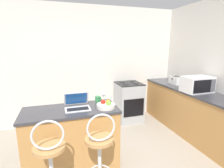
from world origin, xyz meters
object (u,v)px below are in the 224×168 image
mug_green (98,99)px  toaster (176,80)px  fruit_bowl (106,105)px  microwave (197,84)px  bar_stool_near (51,164)px  bar_stool_far (100,155)px  wine_glass_tall (104,94)px  stove_range (129,102)px  laptop (77,104)px

mug_green → toaster: bearing=19.8°
fruit_bowl → microwave: bearing=9.5°
bar_stool_near → bar_stool_far: 0.55m
wine_glass_tall → bar_stool_near: bearing=-137.4°
bar_stool_far → toaster: toaster is taller
stove_range → wine_glass_tall: bearing=-129.4°
bar_stool_near → mug_green: size_ratio=11.13×
laptop → stove_range: size_ratio=0.37×
bar_stool_far → laptop: (-0.18, 0.55, 0.46)m
bar_stool_near → wine_glass_tall: wine_glass_tall is taller
bar_stool_far → wine_glass_tall: 0.93m
microwave → toaster: 0.70m
laptop → stove_range: bearing=43.9°
bar_stool_near → stove_range: (1.69, 1.82, -0.04)m
bar_stool_far → stove_range: 2.15m
mug_green → wine_glass_tall: 0.12m
microwave → stove_range: bearing=129.7°
toaster → bar_stool_far: bearing=-146.0°
bar_stool_near → bar_stool_far: same height
bar_stool_far → mug_green: size_ratio=11.13×
stove_range → laptop: bearing=-136.1°
bar_stool_near → stove_range: bar_stool_near is taller
toaster → mug_green: bearing=-160.2°
bar_stool_near → toaster: (2.67, 1.43, 0.49)m
bar_stool_near → stove_range: bearing=47.2°
bar_stool_far → toaster: (2.12, 1.43, 0.49)m
bar_stool_near → wine_glass_tall: size_ratio=6.83×
bar_stool_near → laptop: bearing=56.3°
bar_stool_far → microwave: microwave is taller
stove_range → fruit_bowl: bearing=-124.3°
wine_glass_tall → fruit_bowl: bearing=-99.4°
bar_stool_near → stove_range: 2.49m
microwave → wine_glass_tall: bearing=-179.6°
laptop → toaster: 2.47m
bar_stool_far → laptop: laptop is taller
microwave → stove_range: (-0.90, 1.08, -0.59)m
bar_stool_far → toaster: size_ratio=3.69×
laptop → toaster: bearing=21.1°
bar_stool_near → mug_green: bearing=46.0°
bar_stool_far → bar_stool_near: bearing=180.0°
laptop → fruit_bowl: (0.38, -0.11, -0.02)m
microwave → stove_range: 1.53m
stove_range → fruit_bowl: fruit_bowl is taller
toaster → fruit_bowl: bearing=-152.6°
microwave → mug_green: (-1.89, -0.02, -0.10)m
bar_stool_far → microwave: (2.04, 0.74, 0.55)m
stove_range → wine_glass_tall: (-0.90, -1.09, 0.56)m
bar_stool_near → fruit_bowl: 0.97m
stove_range → fruit_bowl: (-0.95, -1.39, 0.49)m
bar_stool_far → laptop: 0.74m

